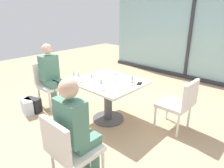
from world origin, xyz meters
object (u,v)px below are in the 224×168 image
at_px(dining_table_main, 108,91).
at_px(handbag_2, 27,107).
at_px(person_side_end, 51,73).
at_px(wine_glass_5, 74,73).
at_px(handbag_0, 33,105).
at_px(cell_phone_on_table, 139,84).
at_px(chair_side_end, 49,81).
at_px(person_front_right, 76,127).
at_px(wine_glass_4, 92,75).
at_px(chair_far_right, 180,102).
at_px(chair_front_right, 69,148).
at_px(coffee_cup, 131,80).
at_px(wine_glass_3, 79,74).
at_px(wine_glass_1, 101,81).
at_px(wine_glass_0, 132,77).
at_px(wine_glass_2, 115,73).

xyz_separation_m(dining_table_main, handbag_2, (-1.27, -0.89, -0.40)).
xyz_separation_m(person_side_end, wine_glass_5, (0.78, -0.03, 0.16)).
bearing_deg(handbag_0, cell_phone_on_table, 11.21).
bearing_deg(dining_table_main, handbag_0, -148.14).
bearing_deg(wine_glass_5, chair_side_end, 178.37).
height_order(person_front_right, wine_glass_4, person_front_right).
distance_m(chair_far_right, cell_phone_on_table, 0.69).
relative_size(chair_front_right, handbag_2, 2.90).
distance_m(dining_table_main, handbag_0, 1.53).
xyz_separation_m(chair_front_right, person_front_right, (-0.00, 0.11, 0.20)).
relative_size(wine_glass_4, handbag_0, 0.62).
bearing_deg(person_front_right, coffee_cup, 105.05).
height_order(dining_table_main, wine_glass_3, wine_glass_3).
bearing_deg(handbag_0, chair_side_end, 78.71).
height_order(chair_front_right, wine_glass_1, wine_glass_1).
xyz_separation_m(wine_glass_1, cell_phone_on_table, (0.29, 0.59, -0.13)).
xyz_separation_m(chair_side_end, wine_glass_1, (1.50, 0.01, 0.37)).
relative_size(chair_front_right, person_front_right, 0.69).
height_order(chair_front_right, wine_glass_3, wine_glass_3).
bearing_deg(wine_glass_4, wine_glass_1, -16.25).
xyz_separation_m(wine_glass_5, handbag_0, (-0.82, -0.40, -0.72)).
distance_m(cell_phone_on_table, handbag_2, 2.16).
relative_size(wine_glass_1, handbag_0, 0.62).
relative_size(chair_front_right, wine_glass_5, 4.70).
xyz_separation_m(dining_table_main, handbag_0, (-1.25, -0.78, -0.40)).
bearing_deg(handbag_2, person_side_end, 94.30).
bearing_deg(wine_glass_4, handbag_2, -150.30).
xyz_separation_m(chair_front_right, wine_glass_5, (-1.13, 0.95, 0.37)).
bearing_deg(person_side_end, handbag_2, -96.48).
bearing_deg(chair_far_right, coffee_cup, -158.23).
distance_m(wine_glass_1, wine_glass_3, 0.52).
height_order(person_front_right, handbag_2, person_front_right).
xyz_separation_m(person_side_end, cell_phone_on_table, (1.68, 0.60, 0.03)).
bearing_deg(cell_phone_on_table, wine_glass_0, -139.71).
bearing_deg(wine_glass_3, handbag_0, -154.92).
relative_size(chair_far_right, handbag_2, 2.90).
height_order(dining_table_main, coffee_cup, coffee_cup).
bearing_deg(wine_glass_0, wine_glass_4, -145.50).
xyz_separation_m(chair_far_right, coffee_cup, (-0.74, -0.30, 0.28)).
bearing_deg(wine_glass_3, wine_glass_4, 27.80).
xyz_separation_m(wine_glass_1, handbag_2, (-1.45, -0.56, -0.72)).
bearing_deg(wine_glass_2, handbag_0, -146.34).
bearing_deg(wine_glass_2, chair_front_right, -65.89).
distance_m(dining_table_main, chair_side_end, 1.36).
bearing_deg(chair_far_right, wine_glass_1, -135.68).
height_order(person_front_right, wine_glass_1, person_front_right).
relative_size(wine_glass_1, wine_glass_2, 1.00).
bearing_deg(wine_glass_5, handbag_0, -153.90).
bearing_deg(cell_phone_on_table, wine_glass_2, 178.29).
relative_size(dining_table_main, person_front_right, 0.89).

